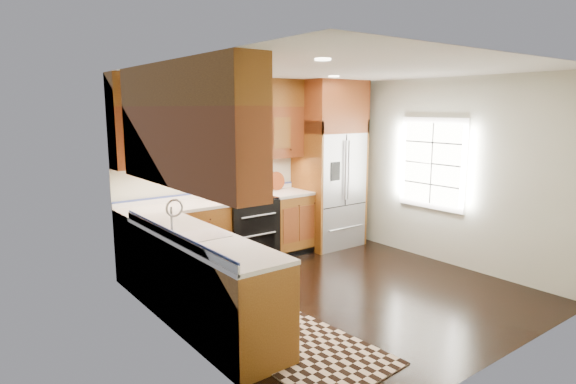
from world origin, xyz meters
TOP-DOWN VIEW (x-y plane):
  - ground at (0.00, 0.00)m, footprint 4.00×4.00m
  - wall_back at (0.00, 2.00)m, footprint 4.00×0.02m
  - wall_left at (-2.00, 0.00)m, footprint 0.02×4.00m
  - wall_right at (2.00, 0.00)m, footprint 0.02×4.00m
  - window at (1.98, 0.20)m, footprint 0.04×1.10m
  - base_cabinets at (-1.23, 0.90)m, footprint 2.85×3.00m
  - countertop at (-1.09, 1.01)m, footprint 2.86×3.01m
  - upper_cabinets at (-1.15, 1.09)m, footprint 2.85×3.00m
  - range at (-0.25, 1.67)m, footprint 0.76×0.67m
  - microwave at (-0.25, 1.80)m, footprint 0.76×0.40m
  - refrigerator at (1.30, 1.63)m, footprint 0.98×0.75m
  - sink_faucet at (-1.73, 0.23)m, footprint 0.54×0.44m
  - rug at (-1.20, -0.76)m, footprint 1.13×1.77m
  - knife_block at (-0.69, 1.74)m, footprint 0.14×0.16m
  - utensil_crock at (0.26, 1.84)m, footprint 0.13×0.13m
  - cutting_board at (0.48, 1.93)m, footprint 0.31×0.31m

SIDE VIEW (x-z plane):
  - ground at x=0.00m, z-range 0.00..0.00m
  - rug at x=-1.20m, z-range 0.00..0.01m
  - base_cabinets at x=-1.23m, z-range 0.00..0.90m
  - range at x=-0.25m, z-range 0.00..0.94m
  - countertop at x=-1.09m, z-range 0.90..0.94m
  - cutting_board at x=0.48m, z-range 0.94..0.96m
  - sink_faucet at x=-1.73m, z-range 0.81..1.18m
  - knife_block at x=-0.69m, z-range 0.91..1.19m
  - utensil_crock at x=0.26m, z-range 0.88..1.24m
  - wall_back at x=0.00m, z-range 0.00..2.60m
  - wall_left at x=-2.00m, z-range 0.00..2.60m
  - wall_right at x=2.00m, z-range 0.00..2.60m
  - refrigerator at x=1.30m, z-range 0.00..2.60m
  - window at x=1.98m, z-range 0.75..2.05m
  - microwave at x=-0.25m, z-range 1.45..1.87m
  - upper_cabinets at x=-1.15m, z-range 1.45..2.60m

